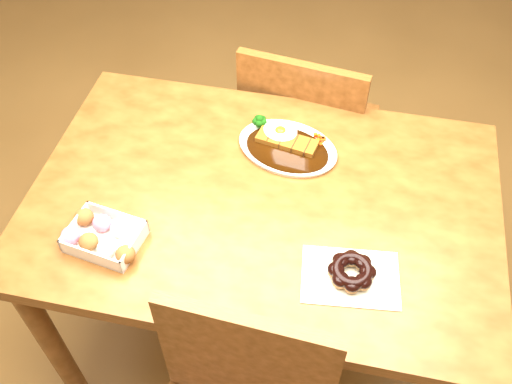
% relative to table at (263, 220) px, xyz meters
% --- Properties ---
extents(ground, '(6.00, 6.00, 0.00)m').
position_rel_table_xyz_m(ground, '(0.00, 0.00, -0.65)').
color(ground, brown).
rests_on(ground, ground).
extents(table, '(1.20, 0.80, 0.75)m').
position_rel_table_xyz_m(table, '(0.00, 0.00, 0.00)').
color(table, '#502C10').
rests_on(table, ground).
extents(chair_far, '(0.47, 0.47, 0.87)m').
position_rel_table_xyz_m(chair_far, '(0.05, 0.54, -0.17)').
color(chair_far, '#502C10').
rests_on(chair_far, ground).
extents(katsu_curry_plate, '(0.32, 0.26, 0.05)m').
position_rel_table_xyz_m(katsu_curry_plate, '(0.03, 0.19, 0.11)').
color(katsu_curry_plate, white).
rests_on(katsu_curry_plate, table).
extents(donut_box, '(0.19, 0.16, 0.05)m').
position_rel_table_xyz_m(donut_box, '(-0.35, -0.22, 0.12)').
color(donut_box, white).
rests_on(donut_box, table).
extents(pon_de_ring, '(0.24, 0.18, 0.04)m').
position_rel_table_xyz_m(pon_de_ring, '(0.24, -0.20, 0.12)').
color(pon_de_ring, silver).
rests_on(pon_de_ring, table).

